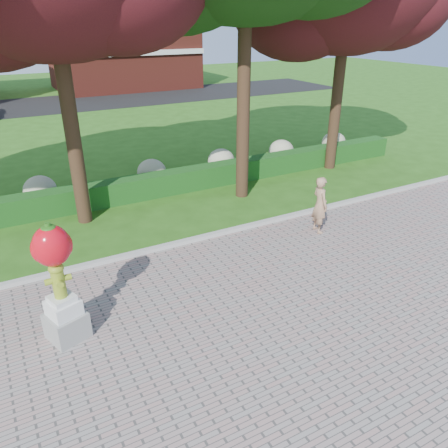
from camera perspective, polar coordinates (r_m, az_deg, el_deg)
name	(u,v)px	position (r m, az deg, el deg)	size (l,w,h in m)	color
ground	(233,300)	(10.17, 1.19, -9.86)	(100.00, 100.00, 0.00)	#295615
walkway	(359,430)	(7.86, 17.26, -24.28)	(40.00, 14.00, 0.04)	gray
curb	(181,243)	(12.44, -5.67, -2.51)	(40.00, 0.18, 0.15)	#ADADA5
lawn_hedge	(135,189)	(15.77, -11.54, 4.56)	(24.00, 0.70, 0.80)	#164D16
hydrangea_row	(141,174)	(16.78, -10.80, 6.45)	(20.10, 1.10, 0.99)	tan
street	(45,105)	(35.92, -22.29, 14.20)	(50.00, 8.00, 0.02)	black
building_right	(123,50)	(43.03, -13.05, 21.24)	(12.00, 8.00, 6.40)	maroon
hydrant_sculpture	(58,280)	(8.88, -20.84, -6.84)	(0.87, 0.87, 2.54)	gray
woman	(320,205)	(13.11, 12.41, 2.47)	(0.62, 0.41, 1.71)	tan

